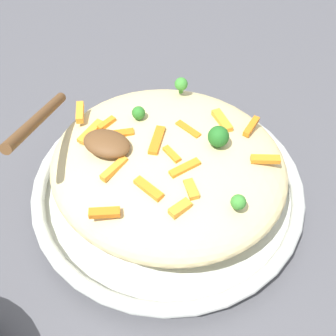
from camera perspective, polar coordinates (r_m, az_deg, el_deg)
The scene contains 24 objects.
ground_plane at distance 0.55m, azimuth 0.00°, elevation -4.10°, with size 2.40×2.40×0.00m, color #4C4C51.
serving_bowl at distance 0.53m, azimuth 0.00°, elevation -2.81°, with size 0.34×0.34×0.04m.
pasta_mound at distance 0.50m, azimuth 0.00°, elevation 0.46°, with size 0.29×0.27×0.07m, color #DBC689.
carrot_piece_0 at distance 0.46m, azimuth 0.51°, elevation 1.88°, with size 0.03×0.01×0.01m, color orange.
carrot_piece_1 at distance 0.50m, azimuth -10.56°, elevation 4.95°, with size 0.04×0.01×0.01m, color orange.
carrot_piece_2 at distance 0.51m, azimuth -8.42°, elevation 5.99°, with size 0.02×0.01×0.01m, color orange.
carrot_piece_3 at distance 0.53m, azimuth -11.99°, elevation 7.50°, with size 0.03×0.01×0.01m, color orange.
carrot_piece_4 at distance 0.44m, azimuth 3.19°, elevation -2.94°, with size 0.02×0.01×0.01m, color orange.
carrot_piece_5 at distance 0.43m, azimuth -8.72°, elevation -6.07°, with size 0.03×0.01×0.01m, color orange.
carrot_piece_6 at distance 0.49m, azimuth 2.77°, elevation 5.26°, with size 0.03×0.01×0.01m, color orange.
carrot_piece_7 at distance 0.42m, azimuth 1.67°, elevation -5.52°, with size 0.02×0.01×0.01m, color orange.
carrot_piece_8 at distance 0.47m, azimuth -1.61°, elevation 3.73°, with size 0.04×0.01×0.01m, color orange.
carrot_piece_9 at distance 0.51m, azimuth 7.42°, elevation 6.44°, with size 0.04×0.01×0.01m, color orange.
carrot_piece_10 at distance 0.49m, azimuth -7.23°, elevation 4.57°, with size 0.04×0.01×0.01m, color orange.
carrot_piece_11 at distance 0.45m, azimuth 2.32°, elevation -0.04°, with size 0.04×0.01×0.01m, color orange.
carrot_piece_12 at distance 0.43m, azimuth -2.70°, elevation -2.84°, with size 0.04×0.01×0.01m, color orange.
carrot_piece_13 at distance 0.48m, azimuth 13.22°, elevation 1.20°, with size 0.03×0.01×0.01m, color orange.
carrot_piece_14 at distance 0.45m, azimuth -7.43°, elevation -0.09°, with size 0.04×0.01×0.01m, color orange.
carrot_piece_15 at distance 0.51m, azimuth 11.36°, elevation 5.64°, with size 0.03×0.01×0.01m, color orange.
broccoli_floret_0 at distance 0.55m, azimuth 1.82°, elevation 11.40°, with size 0.02×0.02×0.02m.
broccoli_floret_1 at distance 0.42m, azimuth 9.63°, elevation -4.66°, with size 0.02×0.02×0.02m.
broccoli_floret_2 at distance 0.50m, azimuth -4.06°, elevation 7.52°, with size 0.02×0.02×0.02m.
broccoli_floret_3 at distance 0.47m, azimuth 6.93°, elevation 4.28°, with size 0.02×0.02×0.03m.
serving_spoon at distance 0.47m, azimuth -11.64°, elevation 4.46°, with size 0.13×0.15×0.07m.
Camera 1 is at (-0.13, 0.30, 0.44)m, focal length 44.42 mm.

